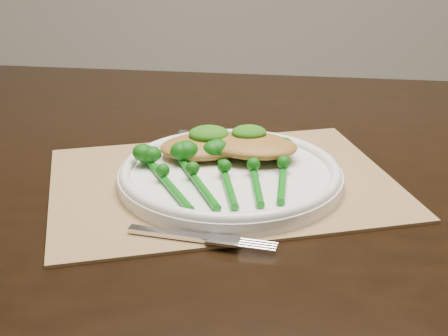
{
  "coord_description": "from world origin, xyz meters",
  "views": [
    {
      "loc": [
        -0.04,
        -0.89,
        1.09
      ],
      "look_at": [
        -0.03,
        -0.18,
        0.78
      ],
      "focal_mm": 50.0,
      "sensor_mm": 36.0,
      "label": 1
    }
  ],
  "objects_px": {
    "placemat": "(223,182)",
    "chicken_fillet_left": "(207,146)",
    "broccolini_bundle": "(227,180)",
    "dinner_plate": "(230,174)"
  },
  "relations": [
    {
      "from": "chicken_fillet_left",
      "to": "broccolini_bundle",
      "type": "distance_m",
      "value": 0.1
    },
    {
      "from": "dinner_plate",
      "to": "chicken_fillet_left",
      "type": "xyz_separation_m",
      "value": [
        -0.03,
        0.06,
        0.02
      ]
    },
    {
      "from": "placemat",
      "to": "chicken_fillet_left",
      "type": "relative_size",
      "value": 3.4
    },
    {
      "from": "dinner_plate",
      "to": "broccolini_bundle",
      "type": "height_order",
      "value": "broccolini_bundle"
    },
    {
      "from": "placemat",
      "to": "broccolini_bundle",
      "type": "relative_size",
      "value": 2.11
    },
    {
      "from": "broccolini_bundle",
      "to": "placemat",
      "type": "bearing_deg",
      "value": 86.07
    },
    {
      "from": "broccolini_bundle",
      "to": "dinner_plate",
      "type": "bearing_deg",
      "value": 73.37
    },
    {
      "from": "dinner_plate",
      "to": "broccolini_bundle",
      "type": "xyz_separation_m",
      "value": [
        -0.0,
        -0.04,
        0.01
      ]
    },
    {
      "from": "dinner_plate",
      "to": "chicken_fillet_left",
      "type": "height_order",
      "value": "chicken_fillet_left"
    },
    {
      "from": "dinner_plate",
      "to": "broccolini_bundle",
      "type": "relative_size",
      "value": 1.38
    }
  ]
}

